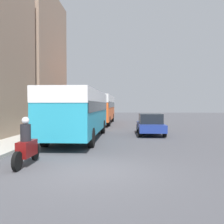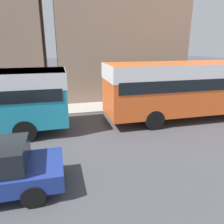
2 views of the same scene
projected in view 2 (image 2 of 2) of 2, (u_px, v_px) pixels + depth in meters
name	position (u px, v px, depth m)	size (l,w,h in m)	color
building_far_terrace	(118.00, 9.00, 16.59)	(5.29, 9.47, 13.26)	gray
bus_following	(204.00, 82.00, 12.32)	(2.64, 11.25, 3.16)	#EA5B23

